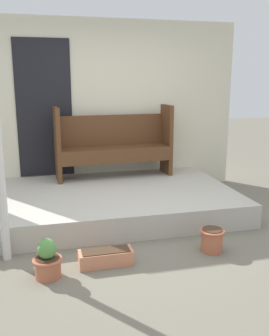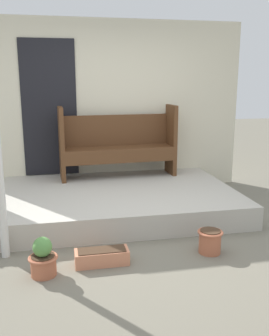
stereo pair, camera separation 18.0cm
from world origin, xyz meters
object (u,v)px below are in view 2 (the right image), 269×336
(flower_pot_middle, at_px, (210,240))
(bench, at_px, (118,141))
(planter_box_rect, at_px, (102,257))
(flower_pot_left, at_px, (43,259))

(flower_pot_middle, bearing_deg, bench, 105.36)
(planter_box_rect, bearing_deg, bench, 77.03)
(flower_pot_middle, bearing_deg, planter_box_rect, -178.60)
(bench, distance_m, planter_box_rect, 2.38)
(bench, distance_m, flower_pot_left, 2.61)
(flower_pot_middle, distance_m, planter_box_rect, 1.10)
(flower_pot_left, xyz_separation_m, flower_pot_middle, (1.64, 0.13, -0.03))
(flower_pot_middle, relative_size, planter_box_rect, 0.51)
(flower_pot_left, xyz_separation_m, planter_box_rect, (0.54, 0.11, -0.09))
(flower_pot_middle, xyz_separation_m, planter_box_rect, (-1.10, -0.03, -0.06))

